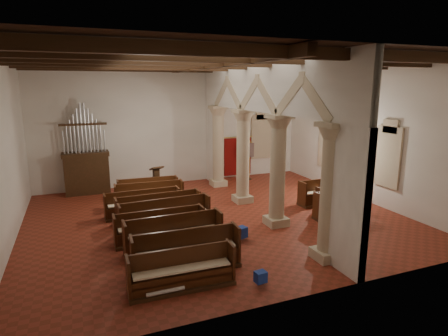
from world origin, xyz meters
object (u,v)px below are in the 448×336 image
processional_banner (249,166)px  nave_pew_0 (182,276)px  lectern (157,183)px  pipe_organ (86,165)px  aisle_pew_0 (339,209)px

processional_banner → nave_pew_0: bearing=-121.2°
processional_banner → lectern: bearing=-166.2°
pipe_organ → processional_banner: bearing=-2.7°
pipe_organ → aisle_pew_0: 11.57m
lectern → nave_pew_0: lectern is taller
pipe_organ → aisle_pew_0: size_ratio=2.14×
nave_pew_0 → aisle_pew_0: size_ratio=1.33×
pipe_organ → nave_pew_0: size_ratio=1.61×
lectern → processional_banner: bearing=-3.0°
aisle_pew_0 → processional_banner: bearing=97.3°
aisle_pew_0 → lectern: bearing=137.8°
pipe_organ → nave_pew_0: (1.87, -10.01, -1.03)m
lectern → processional_banner: processional_banner is taller
pipe_organ → nave_pew_0: pipe_organ is taller
nave_pew_0 → lectern: bearing=83.9°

